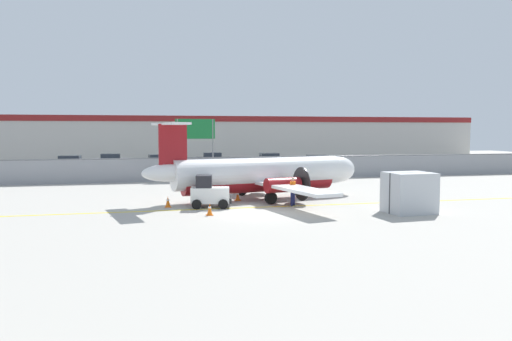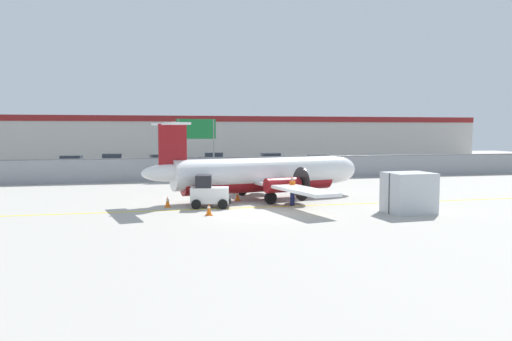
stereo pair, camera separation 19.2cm
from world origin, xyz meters
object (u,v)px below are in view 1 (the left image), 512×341
(highway_sign, at_px, (195,134))
(parked_car_4, at_px, (268,160))
(ground_crew_worker, at_px, (293,190))
(parked_car_2, at_px, (160,161))
(parked_car_0, at_px, (69,163))
(cargo_container, at_px, (409,193))
(traffic_cone_near_right, at_px, (210,209))
(parked_car_1, at_px, (112,160))
(parked_car_3, at_px, (213,159))
(traffic_cone_far_left, at_px, (168,202))
(commuter_airplane, at_px, (263,175))
(traffic_cone_near_left, at_px, (238,196))
(baggage_tug, at_px, (209,193))
(parked_car_5, at_px, (316,162))

(highway_sign, bearing_deg, parked_car_4, 52.08)
(ground_crew_worker, xyz_separation_m, parked_car_2, (-6.52, 30.30, -0.06))
(parked_car_0, xyz_separation_m, parked_car_2, (9.90, 0.14, 0.00))
(cargo_container, xyz_separation_m, traffic_cone_near_right, (-10.64, 1.68, -0.79))
(cargo_container, bearing_deg, ground_crew_worker, 140.79)
(traffic_cone_near_right, bearing_deg, parked_car_4, 70.34)
(parked_car_1, height_order, parked_car_3, same)
(traffic_cone_far_left, distance_m, parked_car_2, 29.16)
(traffic_cone_near_right, xyz_separation_m, parked_car_0, (-11.17, 32.32, 0.58))
(commuter_airplane, xyz_separation_m, traffic_cone_near_right, (-4.25, -5.39, -1.29))
(traffic_cone_near_right, xyz_separation_m, parked_car_3, (5.41, 35.93, 0.58))
(traffic_cone_near_left, bearing_deg, baggage_tug, -130.71)
(commuter_airplane, height_order, parked_car_3, commuter_airplane)
(cargo_container, bearing_deg, parked_car_0, 118.95)
(traffic_cone_near_right, relative_size, parked_car_1, 0.15)
(ground_crew_worker, distance_m, cargo_container, 6.62)
(traffic_cone_near_left, relative_size, parked_car_4, 0.15)
(ground_crew_worker, height_order, traffic_cone_far_left, ground_crew_worker)
(commuter_airplane, height_order, parked_car_4, commuter_airplane)
(parked_car_3, bearing_deg, ground_crew_worker, -86.39)
(baggage_tug, relative_size, parked_car_1, 0.59)
(traffic_cone_near_left, bearing_deg, commuter_airplane, 8.31)
(parked_car_1, xyz_separation_m, parked_car_5, (22.68, -8.41, 0.00))
(traffic_cone_near_left, bearing_deg, parked_car_5, 58.87)
(commuter_airplane, distance_m, baggage_tug, 4.85)
(traffic_cone_near_left, relative_size, parked_car_0, 0.15)
(parked_car_0, bearing_deg, traffic_cone_near_right, 113.74)
(parked_car_1, height_order, parked_car_4, same)
(traffic_cone_far_left, bearing_deg, parked_car_4, 65.07)
(highway_sign, bearing_deg, ground_crew_worker, -77.58)
(parked_car_2, distance_m, parked_car_5, 17.92)
(parked_car_5, bearing_deg, traffic_cone_near_left, 62.21)
(parked_car_3, relative_size, highway_sign, 0.78)
(parked_car_0, bearing_deg, parked_car_4, -174.06)
(ground_crew_worker, relative_size, traffic_cone_near_right, 2.66)
(traffic_cone_near_left, relative_size, highway_sign, 0.12)
(traffic_cone_far_left, bearing_deg, parked_car_3, 77.21)
(traffic_cone_near_left, xyz_separation_m, parked_car_3, (2.91, 30.79, 0.58))
(commuter_airplane, distance_m, parked_car_1, 32.26)
(traffic_cone_near_right, height_order, parked_car_2, parked_car_2)
(baggage_tug, height_order, parked_car_0, baggage_tug)
(traffic_cone_near_left, relative_size, parked_car_3, 0.15)
(commuter_airplane, bearing_deg, traffic_cone_near_left, 176.14)
(parked_car_0, relative_size, parked_car_3, 1.00)
(traffic_cone_near_left, xyz_separation_m, highway_sign, (-1.09, 14.45, 3.83))
(traffic_cone_near_right, relative_size, parked_car_5, 0.15)
(traffic_cone_near_right, distance_m, parked_car_4, 34.86)
(cargo_container, height_order, parked_car_0, cargo_container)
(traffic_cone_far_left, bearing_deg, parked_car_5, 53.29)
(parked_car_0, height_order, parked_car_1, same)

